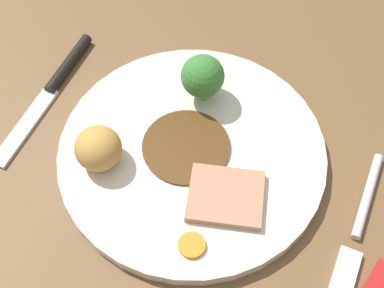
{
  "coord_description": "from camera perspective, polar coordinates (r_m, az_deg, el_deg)",
  "views": [
    {
      "loc": [
        -15.48,
        25.69,
        49.94
      ],
      "look_at": [
        -1.77,
        0.91,
        6.0
      ],
      "focal_mm": 50.24,
      "sensor_mm": 36.0,
      "label": 1
    }
  ],
  "objects": [
    {
      "name": "meat_slice_main",
      "position": [
        0.5,
        3.6,
        -5.55
      ],
      "size": [
        8.59,
        7.97,
        0.8
      ],
      "primitive_type": "cube",
      "rotation": [
        0.0,
        0.0,
        3.51
      ],
      "color": "tan",
      "rests_on": "dinner_plate"
    },
    {
      "name": "dinner_plate",
      "position": [
        0.54,
        -0.0,
        -0.98
      ],
      "size": [
        26.64,
        26.64,
        1.4
      ],
      "primitive_type": "cylinder",
      "color": "silver",
      "rests_on": "dining_table"
    },
    {
      "name": "carrot_coin_front",
      "position": [
        0.48,
        -0.03,
        -10.69
      ],
      "size": [
        2.46,
        2.46,
        0.41
      ],
      "primitive_type": "cylinder",
      "color": "orange",
      "rests_on": "dinner_plate"
    },
    {
      "name": "broccoli_floret",
      "position": [
        0.55,
        1.14,
        7.16
      ],
      "size": [
        4.47,
        4.47,
        5.35
      ],
      "color": "#8CB766",
      "rests_on": "dinner_plate"
    },
    {
      "name": "dining_table",
      "position": [
        0.57,
        -1.12,
        -0.9
      ],
      "size": [
        120.0,
        84.0,
        3.6
      ],
      "primitive_type": "cube",
      "color": "brown",
      "rests_on": "ground"
    },
    {
      "name": "knife",
      "position": [
        0.61,
        -14.49,
        6.04
      ],
      "size": [
        3.27,
        18.55,
        1.2
      ],
      "rotation": [
        0.0,
        0.0,
        1.67
      ],
      "color": "black",
      "rests_on": "dining_table"
    },
    {
      "name": "fork",
      "position": [
        0.53,
        17.29,
        -8.27
      ],
      "size": [
        2.9,
        15.32,
        0.9
      ],
      "rotation": [
        0.0,
        0.0,
        1.67
      ],
      "color": "silver",
      "rests_on": "dining_table"
    },
    {
      "name": "roast_potato_left",
      "position": [
        0.52,
        -9.92,
        -0.45
      ],
      "size": [
        6.45,
        6.47,
        4.0
      ],
      "primitive_type": "ellipsoid",
      "rotation": [
        0.0,
        0.0,
        0.69
      ],
      "color": "#BC8C42",
      "rests_on": "dinner_plate"
    },
    {
      "name": "gravy_pool",
      "position": [
        0.53,
        -0.63,
        -0.27
      ],
      "size": [
        8.77,
        8.77,
        0.3
      ],
      "primitive_type": "cylinder",
      "color": "#563819",
      "rests_on": "dinner_plate"
    }
  ]
}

